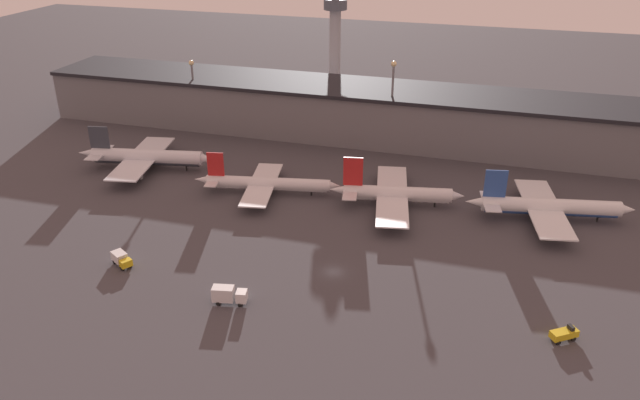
% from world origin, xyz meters
% --- Properties ---
extents(ground, '(600.00, 600.00, 0.00)m').
position_xyz_m(ground, '(0.00, 0.00, 0.00)').
color(ground, '#423F44').
extents(terminal_building, '(248.92, 26.68, 17.35)m').
position_xyz_m(terminal_building, '(0.00, 84.63, 8.72)').
color(terminal_building, slate).
rests_on(terminal_building, ground).
extents(airplane_0, '(41.74, 35.49, 12.86)m').
position_xyz_m(airplane_0, '(-68.81, 39.11, 3.76)').
color(airplane_0, silver).
rests_on(airplane_0, ground).
extents(airplane_1, '(40.41, 29.31, 11.45)m').
position_xyz_m(airplane_1, '(-28.31, 33.28, 2.92)').
color(airplane_1, silver).
rests_on(airplane_1, ground).
extents(airplane_2, '(35.47, 37.88, 13.11)m').
position_xyz_m(airplane_2, '(6.91, 36.17, 3.30)').
color(airplane_2, silver).
rests_on(airplane_2, ground).
extents(airplane_3, '(41.65, 34.30, 12.91)m').
position_xyz_m(airplane_3, '(45.22, 39.08, 3.51)').
color(airplane_3, white).
rests_on(airplane_3, ground).
extents(service_vehicle_0, '(5.43, 4.66, 2.90)m').
position_xyz_m(service_vehicle_0, '(46.82, -10.18, 1.37)').
color(service_vehicle_0, gold).
rests_on(service_vehicle_0, ground).
extents(service_vehicle_1, '(6.18, 5.09, 2.78)m').
position_xyz_m(service_vehicle_1, '(-45.79, -10.54, 1.59)').
color(service_vehicle_1, gold).
rests_on(service_vehicle_1, ground).
extents(service_vehicle_2, '(7.25, 3.75, 3.68)m').
position_xyz_m(service_vehicle_2, '(-17.16, -17.03, 2.03)').
color(service_vehicle_2, white).
rests_on(service_vehicle_2, ground).
extents(lamp_post_0, '(1.80, 1.80, 23.96)m').
position_xyz_m(lamp_post_0, '(-71.08, 76.71, 15.33)').
color(lamp_post_0, slate).
rests_on(lamp_post_0, ground).
extents(lamp_post_1, '(1.80, 1.80, 28.41)m').
position_xyz_m(lamp_post_1, '(-2.26, 76.71, 17.77)').
color(lamp_post_1, slate).
rests_on(lamp_post_1, ground).
extents(control_tower, '(9.00, 9.00, 41.08)m').
position_xyz_m(control_tower, '(-34.87, 128.05, 23.93)').
color(control_tower, '#99999E').
rests_on(control_tower, ground).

